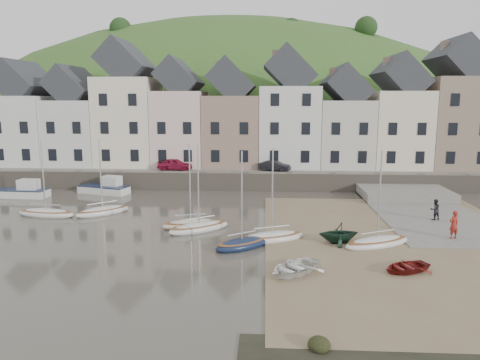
# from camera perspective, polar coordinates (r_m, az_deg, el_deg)

# --- Properties ---
(ground) EXTENTS (160.00, 160.00, 0.00)m
(ground) POSITION_cam_1_polar(r_m,az_deg,el_deg) (30.13, -0.64, -7.65)
(ground) COLOR #474237
(ground) RESTS_ON ground
(quay_land) EXTENTS (90.00, 30.00, 1.50)m
(quay_land) POSITION_cam_1_polar(r_m,az_deg,el_deg) (61.24, 1.36, 2.21)
(quay_land) COLOR #355722
(quay_land) RESTS_ON ground
(quay_street) EXTENTS (70.00, 7.00, 0.10)m
(quay_street) POSITION_cam_1_polar(r_m,az_deg,el_deg) (49.76, 0.93, 1.30)
(quay_street) COLOR slate
(quay_street) RESTS_ON quay_land
(seawall) EXTENTS (70.00, 1.20, 1.80)m
(seawall) POSITION_cam_1_polar(r_m,az_deg,el_deg) (46.42, 0.76, -0.16)
(seawall) COLOR slate
(seawall) RESTS_ON ground
(beach) EXTENTS (18.00, 26.00, 0.06)m
(beach) POSITION_cam_1_polar(r_m,az_deg,el_deg) (31.40, 20.00, -7.48)
(beach) COLOR #796149
(beach) RESTS_ON ground
(slipway) EXTENTS (8.00, 18.00, 0.12)m
(slipway) POSITION_cam_1_polar(r_m,az_deg,el_deg) (39.95, 22.24, -3.86)
(slipway) COLOR slate
(slipway) RESTS_ON ground
(hillside) EXTENTS (134.40, 84.00, 84.00)m
(hillside) POSITION_cam_1_polar(r_m,az_deg,el_deg) (92.97, -1.23, -6.86)
(hillside) COLOR #355722
(hillside) RESTS_ON ground
(townhouse_terrace) EXTENTS (61.05, 8.00, 13.93)m
(townhouse_terrace) POSITION_cam_1_polar(r_m,az_deg,el_deg) (52.66, 3.04, 8.09)
(townhouse_terrace) COLOR silver
(townhouse_terrace) RESTS_ON quay_land
(sailboat_0) EXTENTS (4.98, 2.18, 6.32)m
(sailboat_0) POSITION_cam_1_polar(r_m,az_deg,el_deg) (39.37, -23.11, -3.82)
(sailboat_0) COLOR silver
(sailboat_0) RESTS_ON ground
(sailboat_1) EXTENTS (4.33, 4.11, 6.32)m
(sailboat_1) POSITION_cam_1_polar(r_m,az_deg,el_deg) (38.49, -16.83, -3.73)
(sailboat_1) COLOR silver
(sailboat_1) RESTS_ON ground
(sailboat_2) EXTENTS (4.36, 2.76, 6.32)m
(sailboat_2) POSITION_cam_1_polar(r_m,az_deg,el_deg) (33.32, -6.19, -5.48)
(sailboat_2) COLOR beige
(sailboat_2) RESTS_ON ground
(sailboat_3) EXTENTS (4.65, 3.93, 6.32)m
(sailboat_3) POSITION_cam_1_polar(r_m,az_deg,el_deg) (32.43, -5.16, -5.91)
(sailboat_3) COLOR silver
(sailboat_3) RESTS_ON ground
(sailboat_4) EXTENTS (4.75, 3.13, 6.32)m
(sailboat_4) POSITION_cam_1_polar(r_m,az_deg,el_deg) (30.16, 4.01, -7.14)
(sailboat_4) COLOR silver
(sailboat_4) RESTS_ON ground
(sailboat_5) EXTENTS (3.92, 3.43, 6.32)m
(sailboat_5) POSITION_cam_1_polar(r_m,az_deg,el_deg) (28.73, 0.23, -7.99)
(sailboat_5) COLOR #131E3B
(sailboat_5) RESTS_ON ground
(sailboat_6) EXTENTS (4.94, 3.44, 6.32)m
(sailboat_6) POSITION_cam_1_polar(r_m,az_deg,el_deg) (30.31, 16.78, -7.47)
(sailboat_6) COLOR silver
(sailboat_6) RESTS_ON ground
(motorboat_0) EXTENTS (5.15, 2.04, 1.70)m
(motorboat_0) POSITION_cam_1_polar(r_m,az_deg,el_deg) (47.78, -25.53, -1.25)
(motorboat_0) COLOR silver
(motorboat_0) RESTS_ON ground
(motorboat_2) EXTENTS (5.34, 3.12, 1.70)m
(motorboat_2) POSITION_cam_1_polar(r_m,az_deg,el_deg) (46.74, -16.47, -0.90)
(motorboat_2) COLOR silver
(motorboat_2) RESTS_ON ground
(rowboat_white) EXTENTS (4.05, 4.06, 0.69)m
(rowboat_white) POSITION_cam_1_polar(r_m,az_deg,el_deg) (24.70, 6.74, -10.80)
(rowboat_white) COLOR white
(rowboat_white) RESTS_ON beach
(rowboat_green) EXTENTS (2.92, 2.63, 1.35)m
(rowboat_green) POSITION_cam_1_polar(r_m,az_deg,el_deg) (30.06, 12.23, -6.47)
(rowboat_green) COLOR #163223
(rowboat_green) RESTS_ON beach
(rowboat_red) EXTENTS (3.28, 2.92, 0.56)m
(rowboat_red) POSITION_cam_1_polar(r_m,az_deg,el_deg) (26.35, 20.05, -10.16)
(rowboat_red) COLOR maroon
(rowboat_red) RESTS_ON beach
(person_red) EXTENTS (0.79, 0.66, 1.87)m
(person_red) POSITION_cam_1_polar(r_m,az_deg,el_deg) (33.15, 25.20, -5.08)
(person_red) COLOR maroon
(person_red) RESTS_ON slipway
(person_dark) EXTENTS (0.93, 0.82, 1.60)m
(person_dark) POSITION_cam_1_polar(r_m,az_deg,el_deg) (37.60, 23.22, -3.42)
(person_dark) COLOR black
(person_dark) RESTS_ON slipway
(car_left) EXTENTS (3.83, 1.77, 1.27)m
(car_left) POSITION_cam_1_polar(r_m,az_deg,el_deg) (49.59, -8.14, 1.97)
(car_left) COLOR maroon
(car_left) RESTS_ON quay_street
(car_right) EXTENTS (3.58, 2.18, 1.12)m
(car_right) POSITION_cam_1_polar(r_m,az_deg,el_deg) (48.65, 4.34, 1.79)
(car_right) COLOR black
(car_right) RESTS_ON quay_street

